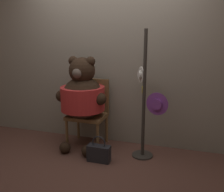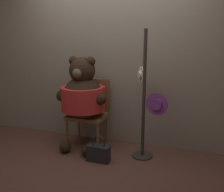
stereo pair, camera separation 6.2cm
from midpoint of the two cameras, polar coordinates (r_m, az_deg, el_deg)
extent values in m
plane|color=brown|center=(3.47, -3.38, -13.49)|extent=(14.00, 14.00, 0.00)
cube|color=gray|center=(3.67, -0.28, 10.66)|extent=(8.00, 0.10, 2.79)
cylinder|color=brown|center=(3.66, -10.74, -8.63)|extent=(0.04, 0.04, 0.42)
cylinder|color=brown|center=(3.47, -3.79, -9.63)|extent=(0.04, 0.04, 0.42)
cylinder|color=brown|center=(3.98, -8.15, -6.71)|extent=(0.04, 0.04, 0.42)
cylinder|color=brown|center=(3.81, -1.70, -7.50)|extent=(0.04, 0.04, 0.42)
cube|color=brown|center=(3.64, -6.22, -4.62)|extent=(0.53, 0.44, 0.05)
cube|color=brown|center=(3.75, -5.08, 0.26)|extent=(0.53, 0.04, 0.50)
sphere|color=black|center=(3.52, -7.19, -0.52)|extent=(0.60, 0.60, 0.60)
cylinder|color=red|center=(3.52, -7.19, -0.52)|extent=(0.61, 0.61, 0.33)
sphere|color=black|center=(3.45, -7.38, 5.81)|extent=(0.36, 0.36, 0.36)
sphere|color=black|center=(3.49, -9.35, 7.93)|extent=(0.13, 0.13, 0.13)
sphere|color=black|center=(3.38, -5.48, 7.88)|extent=(0.13, 0.13, 0.13)
sphere|color=brown|center=(3.31, -8.48, 5.15)|extent=(0.13, 0.13, 0.13)
sphere|color=black|center=(3.57, -11.89, 0.00)|extent=(0.17, 0.17, 0.17)
sphere|color=black|center=(3.34, -3.26, -0.67)|extent=(0.17, 0.17, 0.17)
sphere|color=black|center=(3.58, -11.19, -11.50)|extent=(0.16, 0.16, 0.16)
sphere|color=black|center=(3.44, -6.21, -12.35)|extent=(0.16, 0.16, 0.16)
cylinder|color=#332D28|center=(3.49, 6.41, -13.25)|extent=(0.28, 0.28, 0.02)
cylinder|color=#332D28|center=(3.20, 6.79, 0.03)|extent=(0.04, 0.04, 1.67)
cylinder|color=silver|center=(3.31, 6.12, 4.84)|extent=(0.11, 0.20, 0.22)
cylinder|color=silver|center=(3.31, 6.12, 4.84)|extent=(0.11, 0.13, 0.11)
cylinder|color=yellow|center=(3.31, 6.77, 1.43)|extent=(0.05, 0.20, 0.20)
cylinder|color=yellow|center=(3.31, 6.77, 1.43)|extent=(0.07, 0.10, 0.10)
cylinder|color=#7A388E|center=(3.16, 9.71, -1.80)|extent=(0.28, 0.08, 0.29)
cylinder|color=#7A388E|center=(3.16, 9.71, -1.80)|extent=(0.15, 0.10, 0.14)
cube|color=#232328|center=(3.29, -3.56, -12.98)|extent=(0.30, 0.12, 0.22)
torus|color=#232328|center=(3.23, -3.60, -10.61)|extent=(0.18, 0.02, 0.18)
camera|label=1|loc=(0.03, -90.53, -0.13)|focal=40.00mm
camera|label=2|loc=(0.03, 89.47, 0.13)|focal=40.00mm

